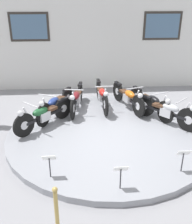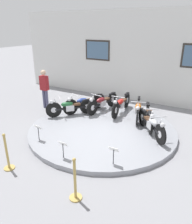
# 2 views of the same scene
# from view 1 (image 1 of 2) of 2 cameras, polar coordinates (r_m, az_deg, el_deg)

# --- Properties ---
(ground_plane) EXTENTS (60.00, 60.00, 0.00)m
(ground_plane) POSITION_cam_1_polar(r_m,az_deg,el_deg) (6.89, 2.43, -5.18)
(ground_plane) COLOR gray
(display_platform) EXTENTS (5.11, 5.11, 0.14)m
(display_platform) POSITION_cam_1_polar(r_m,az_deg,el_deg) (6.86, 2.44, -4.66)
(display_platform) COLOR gray
(display_platform) RESTS_ON ground_plane
(back_wall) EXTENTS (14.00, 0.22, 4.23)m
(back_wall) POSITION_cam_1_polar(r_m,az_deg,el_deg) (10.03, 0.14, 17.01)
(back_wall) COLOR silver
(back_wall) RESTS_ON ground_plane
(motorcycle_green) EXTENTS (1.37, 1.49, 0.78)m
(motorcycle_green) POSITION_cam_1_polar(r_m,az_deg,el_deg) (6.98, -11.37, -0.50)
(motorcycle_green) COLOR black
(motorcycle_green) RESTS_ON display_platform
(motorcycle_blue) EXTENTS (0.91, 1.83, 0.80)m
(motorcycle_blue) POSITION_cam_1_polar(r_m,az_deg,el_deg) (7.52, -8.82, 1.70)
(motorcycle_blue) COLOR black
(motorcycle_blue) RESTS_ON display_platform
(motorcycle_maroon) EXTENTS (0.54, 1.97, 0.80)m
(motorcycle_maroon) POSITION_cam_1_polar(r_m,az_deg,el_deg) (7.92, -4.25, 3.06)
(motorcycle_maroon) COLOR black
(motorcycle_maroon) RESTS_ON display_platform
(motorcycle_red) EXTENTS (0.54, 2.03, 0.82)m
(motorcycle_red) POSITION_cam_1_polar(r_m,az_deg,el_deg) (8.10, 1.32, 3.75)
(motorcycle_red) COLOR black
(motorcycle_red) RESTS_ON display_platform
(motorcycle_orange) EXTENTS (0.72, 1.92, 0.80)m
(motorcycle_orange) POSITION_cam_1_polar(r_m,az_deg,el_deg) (8.06, 7.01, 3.34)
(motorcycle_orange) COLOR black
(motorcycle_orange) RESTS_ON display_platform
(motorcycle_black) EXTENTS (0.82, 1.85, 0.79)m
(motorcycle_black) POSITION_cam_1_polar(r_m,az_deg,el_deg) (7.78, 11.90, 2.13)
(motorcycle_black) COLOR black
(motorcycle_black) RESTS_ON display_platform
(motorcycle_silver) EXTENTS (1.35, 1.53, 0.80)m
(motorcycle_silver) POSITION_cam_1_polar(r_m,az_deg,el_deg) (7.29, 15.19, 0.31)
(motorcycle_silver) COLOR black
(motorcycle_silver) RESTS_ON display_platform
(info_placard_front_left) EXTENTS (0.26, 0.11, 0.51)m
(info_placard_front_left) POSITION_cam_1_polar(r_m,az_deg,el_deg) (5.11, -10.13, -10.43)
(info_placard_front_left) COLOR #333338
(info_placard_front_left) RESTS_ON display_platform
(info_placard_front_centre) EXTENTS (0.26, 0.11, 0.51)m
(info_placard_front_centre) POSITION_cam_1_polar(r_m,az_deg,el_deg) (4.78, 5.42, -12.83)
(info_placard_front_centre) COLOR #333338
(info_placard_front_centre) RESTS_ON display_platform
(info_placard_front_right) EXTENTS (0.26, 0.11, 0.51)m
(info_placard_front_right) POSITION_cam_1_polar(r_m,az_deg,el_deg) (5.45, 18.49, -9.00)
(info_placard_front_right) COLOR #333338
(info_placard_front_right) RESTS_ON display_platform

